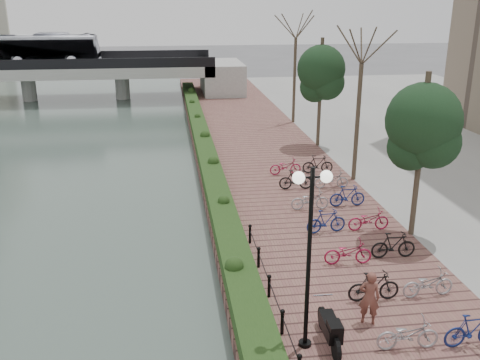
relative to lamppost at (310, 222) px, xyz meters
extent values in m
cube|color=brown|center=(2.09, 15.10, -3.91)|extent=(8.00, 75.00, 0.50)
cube|color=#1A3413|center=(-1.31, 17.60, -3.36)|extent=(1.10, 56.00, 0.60)
cylinder|color=black|center=(-0.51, 0.60, -3.31)|extent=(0.10, 0.10, 0.70)
cylinder|color=black|center=(-0.51, 2.60, -3.31)|extent=(0.10, 0.10, 0.70)
cylinder|color=black|center=(-0.51, 4.60, -3.31)|extent=(0.10, 0.10, 0.70)
cylinder|color=black|center=(-0.51, 6.60, -3.31)|extent=(0.10, 0.10, 0.70)
cylinder|color=black|center=(0.00, 0.00, -1.11)|extent=(0.12, 0.12, 5.11)
cylinder|color=black|center=(0.00, 0.00, 1.20)|extent=(0.70, 0.06, 0.06)
sphere|color=white|center=(-0.35, 0.00, 1.20)|extent=(0.32, 0.32, 0.32)
sphere|color=white|center=(0.35, 0.00, 1.20)|extent=(0.32, 0.32, 0.32)
imported|color=brown|center=(2.09, 0.81, -2.83)|extent=(0.70, 0.58, 1.66)
imported|color=#9D9DA1|center=(2.69, -0.63, -3.21)|extent=(0.60, 1.72, 0.90)
imported|color=black|center=(2.69, 1.97, -3.16)|extent=(0.47, 1.66, 1.00)
imported|color=#9E173C|center=(2.69, 4.57, -3.21)|extent=(0.60, 1.71, 0.90)
imported|color=navy|center=(2.69, 7.17, -3.16)|extent=(0.47, 1.66, 1.00)
imported|color=#9D9DA1|center=(2.69, 9.77, -3.21)|extent=(0.60, 1.71, 0.90)
imported|color=black|center=(2.69, 12.37, -3.16)|extent=(0.47, 1.66, 1.00)
imported|color=#9E173C|center=(2.69, 14.97, -3.21)|extent=(0.60, 1.72, 0.90)
imported|color=navy|center=(4.49, -0.63, -3.16)|extent=(0.47, 1.66, 1.00)
imported|color=#9D9DA1|center=(4.49, 1.97, -3.21)|extent=(0.60, 1.71, 0.90)
imported|color=black|center=(4.49, 4.57, -3.16)|extent=(0.47, 1.66, 1.00)
imported|color=#9E173C|center=(4.49, 7.17, -3.21)|extent=(0.60, 1.71, 0.90)
imported|color=navy|center=(4.49, 9.77, -3.16)|extent=(0.47, 1.66, 1.00)
imported|color=#9D9DA1|center=(4.49, 12.37, -3.21)|extent=(0.60, 1.71, 0.90)
imported|color=black|center=(4.49, 14.97, -3.16)|extent=(0.47, 1.66, 1.00)
cube|color=#999894|center=(-16.91, 42.60, -1.16)|extent=(36.00, 8.00, 1.00)
cube|color=black|center=(-16.91, 38.70, -0.21)|extent=(36.00, 0.15, 0.90)
cube|color=black|center=(-16.91, 46.50, -0.21)|extent=(36.00, 0.15, 0.90)
cylinder|color=#999894|center=(-16.91, 42.60, -2.91)|extent=(1.40, 1.40, 2.50)
cylinder|color=#999894|center=(-7.91, 42.60, -2.91)|extent=(1.40, 1.40, 2.50)
imported|color=white|center=(-15.26, 42.60, 0.84)|extent=(2.52, 10.77, 3.00)
camera|label=1|loc=(-3.43, -12.08, 5.33)|focal=40.00mm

